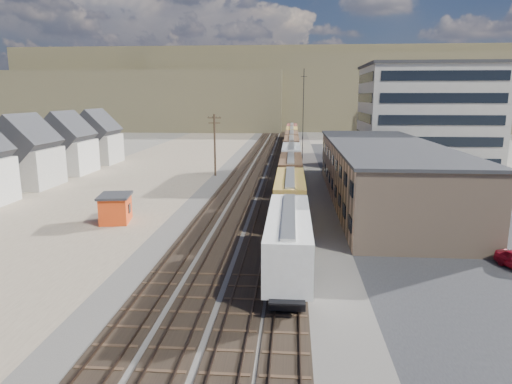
# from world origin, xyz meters

# --- Properties ---
(ground) EXTENTS (300.00, 300.00, 0.00)m
(ground) POSITION_xyz_m (0.00, 0.00, 0.00)
(ground) COLOR #6B6356
(ground) RESTS_ON ground
(ballast_bed) EXTENTS (18.00, 200.00, 0.06)m
(ballast_bed) POSITION_xyz_m (0.00, 50.00, 0.03)
(ballast_bed) COLOR #4C4742
(ballast_bed) RESTS_ON ground
(dirt_yard) EXTENTS (24.00, 180.00, 0.03)m
(dirt_yard) POSITION_xyz_m (-20.00, 40.00, 0.01)
(dirt_yard) COLOR #83715A
(dirt_yard) RESTS_ON ground
(asphalt_lot) EXTENTS (26.00, 120.00, 0.04)m
(asphalt_lot) POSITION_xyz_m (22.00, 35.00, 0.02)
(asphalt_lot) COLOR #232326
(asphalt_lot) RESTS_ON ground
(rail_tracks) EXTENTS (11.40, 200.00, 0.24)m
(rail_tracks) POSITION_xyz_m (-0.55, 50.00, 0.11)
(rail_tracks) COLOR black
(rail_tracks) RESTS_ON ground
(freight_train) EXTENTS (3.00, 119.74, 4.46)m
(freight_train) POSITION_xyz_m (3.80, 53.60, 2.79)
(freight_train) COLOR black
(freight_train) RESTS_ON ground
(warehouse) EXTENTS (12.40, 40.40, 7.25)m
(warehouse) POSITION_xyz_m (14.98, 25.00, 3.65)
(warehouse) COLOR tan
(warehouse) RESTS_ON ground
(office_tower) EXTENTS (22.60, 18.60, 18.45)m
(office_tower) POSITION_xyz_m (27.95, 54.95, 9.26)
(office_tower) COLOR #9E998E
(office_tower) RESTS_ON ground
(utility_pole_north) EXTENTS (2.20, 0.32, 10.00)m
(utility_pole_north) POSITION_xyz_m (-8.50, 42.00, 5.30)
(utility_pole_north) COLOR #382619
(utility_pole_north) RESTS_ON ground
(radio_mast) EXTENTS (1.20, 0.16, 18.00)m
(radio_mast) POSITION_xyz_m (6.00, 60.00, 9.12)
(radio_mast) COLOR black
(radio_mast) RESTS_ON ground
(hills_north) EXTENTS (265.00, 80.00, 32.00)m
(hills_north) POSITION_xyz_m (0.17, 167.92, 14.10)
(hills_north) COLOR brown
(hills_north) RESTS_ON ground
(maintenance_shed) EXTENTS (3.74, 4.47, 2.92)m
(maintenance_shed) POSITION_xyz_m (-14.06, 13.51, 1.49)
(maintenance_shed) COLOR #E74415
(maintenance_shed) RESTS_ON ground
(parked_car_blue) EXTENTS (4.87, 5.43, 1.40)m
(parked_car_blue) POSITION_xyz_m (21.83, 47.28, 0.70)
(parked_car_blue) COLOR navy
(parked_car_blue) RESTS_ON ground
(parked_car_far) EXTENTS (3.10, 4.67, 1.48)m
(parked_car_far) POSITION_xyz_m (28.01, 60.09, 0.74)
(parked_car_far) COLOR white
(parked_car_far) RESTS_ON ground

